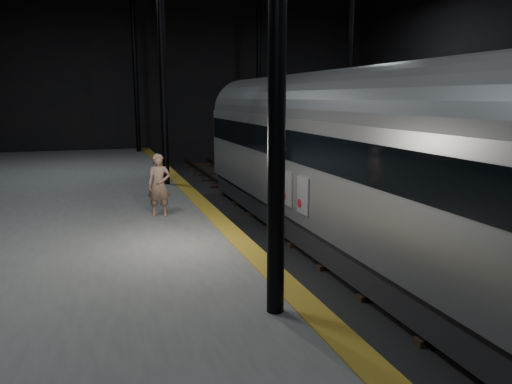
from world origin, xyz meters
name	(u,v)px	position (x,y,z in m)	size (l,w,h in m)	color
ground	(361,265)	(0.00, 0.00, 0.00)	(44.00, 44.00, 0.00)	black
platform_left	(42,279)	(-7.50, 0.00, 0.50)	(9.00, 43.80, 1.00)	#50504E
tactile_strip	(238,238)	(-3.25, 0.00, 1.00)	(0.50, 43.80, 0.01)	olive
track	(361,263)	(0.00, 0.00, 0.07)	(2.40, 43.00, 0.24)	#3F3328
train	(336,153)	(0.00, 1.61, 2.70)	(2.72, 18.13, 4.85)	#9FA2A7
woman	(159,185)	(-4.68, 2.84, 1.86)	(0.63, 0.41, 1.72)	#916D59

